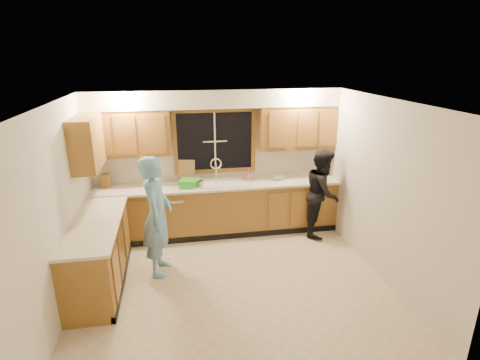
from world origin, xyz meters
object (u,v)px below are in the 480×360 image
Objects in this scene: stove at (91,276)px; woman at (322,193)px; sink at (218,187)px; soap_bottle at (249,175)px; dish_crate at (189,183)px; dishwasher at (169,215)px; bowl at (278,178)px; knife_block at (106,181)px; man at (157,216)px.

stove is 3.88m from woman.
sink is 0.60m from soap_bottle.
dishwasher is at bearing 167.75° from dish_crate.
stove is at bearing -147.15° from bowl.
sink reaches higher than dishwasher.
stove is at bearing 139.96° from woman.
knife_block is 1.11× the size of bowl.
stove is 0.59× the size of woman.
dish_crate is at bearing -175.10° from bowl.
dishwasher is 2.83× the size of dish_crate.
dishwasher is (-0.85, -0.01, -0.45)m from sink.
sink is 0.49× the size of man.
knife_block is 0.81× the size of dish_crate.
sink reaches higher than stove.
stove is at bearing -140.69° from soap_bottle.
dishwasher is at bearing 110.28° from woman.
soap_bottle is at bearing 11.44° from sink.
dish_crate is (-0.49, -0.09, 0.12)m from sink.
knife_block is at bearing 171.44° from dishwasher.
sink is at bearing -34.43° from man.
dishwasher is 1.21m from man.
dish_crate is (0.36, -0.08, 0.58)m from dishwasher.
knife_block is 1.38m from dish_crate.
man is 1.53m from knife_block.
soap_bottle is at bearing 39.31° from stove.
woman is at bearing -2.89° from knife_block.
woman is 2.29m from dish_crate.
dishwasher is at bearing -0.17° from man.
bowl is at bearing -53.75° from man.
dishwasher is 2.67m from woman.
sink is 1.49m from man.
man is 7.49× the size of knife_block.
bowl reaches higher than dishwasher.
sink is 3.68× the size of knife_block.
knife_block is 1.29× the size of soap_bottle.
sink is 0.51m from dish_crate.
man is 1.15m from dish_crate.
dish_crate is (-2.27, 0.26, 0.22)m from woman.
knife_block is at bearing 175.80° from sink.
stove is (-0.95, -1.81, 0.04)m from dishwasher.
sink reaches higher than soap_bottle.
knife_block is 2.42m from soap_bottle.
bowl is (1.09, 0.04, 0.08)m from sink.
sink is at bearing -168.56° from soap_bottle.
soap_bottle is at bearing 96.46° from woman.
dishwasher is 0.53× the size of woman.
dishwasher is 0.47× the size of man.
stove is 4.26× the size of bowl.
knife_block is (-0.05, 1.96, 0.59)m from stove.
sink is at bearing 45.39° from stove.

